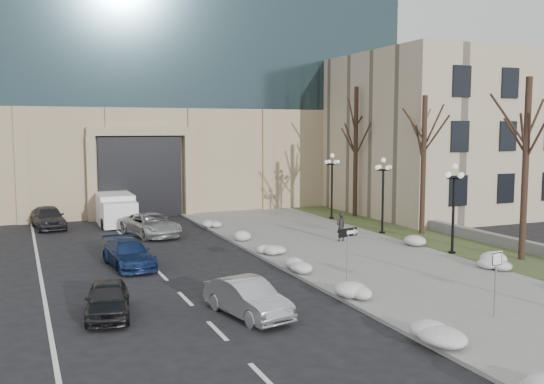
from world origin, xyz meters
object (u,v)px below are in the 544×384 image
at_px(lamppost_b, 454,196).
at_px(lamppost_d, 332,177).
at_px(car_c, 129,254).
at_px(keep_sign, 496,270).
at_px(car_e, 48,217).
at_px(one_way_sign, 351,240).
at_px(box_truck, 115,209).
at_px(car_b, 248,298).
at_px(car_a, 108,299).
at_px(lamppost_c, 383,185).
at_px(pedestrian, 341,227).
at_px(car_d, 151,225).

distance_m(lamppost_b, lamppost_d, 13.00).
relative_size(car_c, keep_sign, 1.83).
distance_m(car_e, one_way_sign, 23.88).
bearing_deg(box_truck, lamppost_d, -16.06).
bearing_deg(car_b, car_c, 93.05).
xyz_separation_m(car_a, box_truck, (3.36, 21.09, 0.38)).
bearing_deg(car_b, lamppost_c, 29.64).
distance_m(keep_sign, lamppost_d, 22.92).
bearing_deg(lamppost_b, one_way_sign, -151.81).
bearing_deg(one_way_sign, car_c, 113.90).
xyz_separation_m(car_a, pedestrian, (14.15, 8.69, 0.32)).
height_order(car_a, car_b, car_b).
relative_size(car_b, lamppost_c, 0.83).
xyz_separation_m(car_b, pedestrian, (9.65, 10.55, 0.29)).
bearing_deg(box_truck, lamppost_c, -36.03).
height_order(one_way_sign, lamppost_b, lamppost_b).
bearing_deg(car_a, lamppost_b, 20.39).
height_order(car_b, car_d, car_d).
height_order(lamppost_b, lamppost_c, same).
height_order(car_c, lamppost_d, lamppost_d).
xyz_separation_m(car_e, lamppost_c, (18.81, -10.42, 2.32)).
bearing_deg(pedestrian, lamppost_b, 111.92).
bearing_deg(pedestrian, car_a, 17.52).
bearing_deg(one_way_sign, car_e, 98.92).
bearing_deg(keep_sign, lamppost_d, 70.90).
bearing_deg(keep_sign, lamppost_b, 53.36).
distance_m(car_a, lamppost_c, 20.65).
distance_m(car_a, keep_sign, 13.38).
xyz_separation_m(box_truck, lamppost_c, (14.48, -11.00, 2.07)).
height_order(one_way_sign, lamppost_d, lamppost_d).
bearing_deg(car_e, one_way_sign, -70.95).
height_order(pedestrian, box_truck, box_truck).
bearing_deg(keep_sign, car_d, 105.20).
bearing_deg(car_c, lamppost_d, 24.91).
xyz_separation_m(lamppost_c, lamppost_d, (0.00, 6.50, 0.00)).
bearing_deg(lamppost_b, pedestrian, 125.96).
distance_m(car_b, keep_sign, 8.54).
bearing_deg(car_d, car_b, -102.74).
relative_size(car_a, box_truck, 0.56).
bearing_deg(car_c, lamppost_c, 4.49).
bearing_deg(car_b, lamppost_d, 41.91).
relative_size(keep_sign, lamppost_b, 0.50).
distance_m(one_way_sign, keep_sign, 5.42).
height_order(car_e, lamppost_b, lamppost_b).
height_order(car_d, one_way_sign, one_way_sign).
distance_m(car_d, car_e, 7.74).
height_order(car_d, lamppost_c, lamppost_c).
bearing_deg(lamppost_d, car_e, 168.23).
height_order(car_e, pedestrian, pedestrian).
bearing_deg(car_d, lamppost_d, -6.12).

